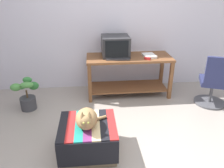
{
  "coord_description": "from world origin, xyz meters",
  "views": [
    {
      "loc": [
        -0.36,
        -2.09,
        1.9
      ],
      "look_at": [
        -0.08,
        0.85,
        0.55
      ],
      "focal_mm": 35.23,
      "sensor_mm": 36.0,
      "label": 1
    }
  ],
  "objects_px": {
    "book": "(149,56)",
    "potted_plant": "(27,95)",
    "office_chair": "(214,84)",
    "stapler": "(148,58)",
    "cat": "(87,119)",
    "keyboard": "(118,59)",
    "desk": "(129,69)",
    "tv_monitor": "(115,46)",
    "ottoman_with_blanket": "(88,138)"
  },
  "relations": [
    {
      "from": "book",
      "to": "potted_plant",
      "type": "height_order",
      "value": "book"
    },
    {
      "from": "potted_plant",
      "to": "office_chair",
      "type": "xyz_separation_m",
      "value": [
        3.07,
        -0.15,
        0.13
      ]
    },
    {
      "from": "book",
      "to": "office_chair",
      "type": "relative_size",
      "value": 0.29
    },
    {
      "from": "stapler",
      "to": "potted_plant",
      "type": "bearing_deg",
      "value": 139.85
    },
    {
      "from": "cat",
      "to": "keyboard",
      "type": "bearing_deg",
      "value": 70.47
    },
    {
      "from": "desk",
      "to": "keyboard",
      "type": "height_order",
      "value": "keyboard"
    },
    {
      "from": "cat",
      "to": "office_chair",
      "type": "height_order",
      "value": "office_chair"
    },
    {
      "from": "tv_monitor",
      "to": "book",
      "type": "height_order",
      "value": "tv_monitor"
    },
    {
      "from": "potted_plant",
      "to": "stapler",
      "type": "height_order",
      "value": "stapler"
    },
    {
      "from": "desk",
      "to": "potted_plant",
      "type": "relative_size",
      "value": 2.83
    },
    {
      "from": "desk",
      "to": "ottoman_with_blanket",
      "type": "bearing_deg",
      "value": -115.77
    },
    {
      "from": "book",
      "to": "potted_plant",
      "type": "relative_size",
      "value": 0.49
    },
    {
      "from": "stapler",
      "to": "tv_monitor",
      "type": "bearing_deg",
      "value": 104.82
    },
    {
      "from": "book",
      "to": "cat",
      "type": "xyz_separation_m",
      "value": [
        -1.1,
        -1.53,
        -0.24
      ]
    },
    {
      "from": "cat",
      "to": "office_chair",
      "type": "xyz_separation_m",
      "value": [
        2.08,
        1.02,
        -0.13
      ]
    },
    {
      "from": "book",
      "to": "ottoman_with_blanket",
      "type": "distance_m",
      "value": 1.92
    },
    {
      "from": "ottoman_with_blanket",
      "to": "office_chair",
      "type": "bearing_deg",
      "value": 24.99
    },
    {
      "from": "book",
      "to": "cat",
      "type": "distance_m",
      "value": 1.9
    },
    {
      "from": "keyboard",
      "to": "desk",
      "type": "bearing_deg",
      "value": 36.63
    },
    {
      "from": "tv_monitor",
      "to": "ottoman_with_blanket",
      "type": "xyz_separation_m",
      "value": [
        -0.51,
        -1.61,
        -0.7
      ]
    },
    {
      "from": "office_chair",
      "to": "tv_monitor",
      "type": "bearing_deg",
      "value": -1.56
    },
    {
      "from": "desk",
      "to": "keyboard",
      "type": "relative_size",
      "value": 3.75
    },
    {
      "from": "keyboard",
      "to": "ottoman_with_blanket",
      "type": "xyz_separation_m",
      "value": [
        -0.52,
        -1.39,
        -0.54
      ]
    },
    {
      "from": "desk",
      "to": "book",
      "type": "xyz_separation_m",
      "value": [
        0.35,
        -0.05,
        0.25
      ]
    },
    {
      "from": "ottoman_with_blanket",
      "to": "cat",
      "type": "relative_size",
      "value": 1.82
    },
    {
      "from": "desk",
      "to": "potted_plant",
      "type": "distance_m",
      "value": 1.8
    },
    {
      "from": "keyboard",
      "to": "potted_plant",
      "type": "distance_m",
      "value": 1.61
    },
    {
      "from": "desk",
      "to": "cat",
      "type": "xyz_separation_m",
      "value": [
        -0.75,
        -1.58,
        0.01
      ]
    },
    {
      "from": "keyboard",
      "to": "cat",
      "type": "xyz_separation_m",
      "value": [
        -0.53,
        -1.44,
        -0.23
      ]
    },
    {
      "from": "cat",
      "to": "office_chair",
      "type": "relative_size",
      "value": 0.42
    },
    {
      "from": "keyboard",
      "to": "tv_monitor",
      "type": "bearing_deg",
      "value": 98.92
    },
    {
      "from": "desk",
      "to": "ottoman_with_blanket",
      "type": "xyz_separation_m",
      "value": [
        -0.74,
        -1.53,
        -0.3
      ]
    },
    {
      "from": "cat",
      "to": "stapler",
      "type": "bearing_deg",
      "value": 53.8
    },
    {
      "from": "office_chair",
      "to": "stapler",
      "type": "bearing_deg",
      "value": 2.09
    },
    {
      "from": "tv_monitor",
      "to": "ottoman_with_blanket",
      "type": "relative_size",
      "value": 0.72
    },
    {
      "from": "keyboard",
      "to": "stapler",
      "type": "relative_size",
      "value": 3.64
    },
    {
      "from": "potted_plant",
      "to": "stapler",
      "type": "xyz_separation_m",
      "value": [
        2.01,
        0.21,
        0.49
      ]
    },
    {
      "from": "ottoman_with_blanket",
      "to": "cat",
      "type": "xyz_separation_m",
      "value": [
        -0.0,
        -0.05,
        0.31
      ]
    },
    {
      "from": "desk",
      "to": "potted_plant",
      "type": "height_order",
      "value": "desk"
    },
    {
      "from": "tv_monitor",
      "to": "office_chair",
      "type": "height_order",
      "value": "tv_monitor"
    },
    {
      "from": "tv_monitor",
      "to": "ottoman_with_blanket",
      "type": "height_order",
      "value": "tv_monitor"
    },
    {
      "from": "desk",
      "to": "office_chair",
      "type": "height_order",
      "value": "office_chair"
    },
    {
      "from": "book",
      "to": "potted_plant",
      "type": "distance_m",
      "value": 2.17
    },
    {
      "from": "ottoman_with_blanket",
      "to": "office_chair",
      "type": "height_order",
      "value": "office_chair"
    },
    {
      "from": "book",
      "to": "stapler",
      "type": "bearing_deg",
      "value": -118.92
    },
    {
      "from": "ottoman_with_blanket",
      "to": "potted_plant",
      "type": "relative_size",
      "value": 1.27
    },
    {
      "from": "ottoman_with_blanket",
      "to": "potted_plant",
      "type": "height_order",
      "value": "potted_plant"
    },
    {
      "from": "stapler",
      "to": "desk",
      "type": "bearing_deg",
      "value": 97.92
    },
    {
      "from": "keyboard",
      "to": "stapler",
      "type": "xyz_separation_m",
      "value": [
        0.5,
        -0.07,
        0.01
      ]
    },
    {
      "from": "keyboard",
      "to": "office_chair",
      "type": "xyz_separation_m",
      "value": [
        1.56,
        -0.42,
        -0.36
      ]
    }
  ]
}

